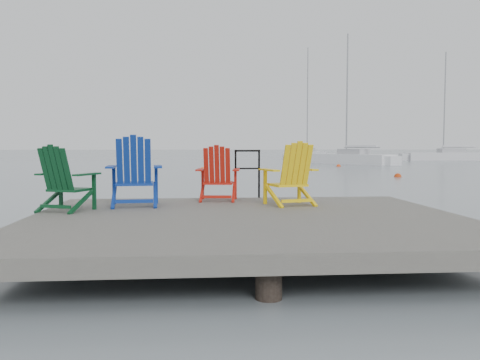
{
  "coord_description": "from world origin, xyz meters",
  "views": [
    {
      "loc": [
        -0.67,
        -6.95,
        1.47
      ],
      "look_at": [
        0.09,
        2.23,
        0.85
      ],
      "focal_mm": 38.0,
      "sensor_mm": 36.0,
      "label": 1
    }
  ],
  "objects": [
    {
      "name": "sailboat_mid",
      "position": [
        12.3,
        53.21,
        0.35
      ],
      "size": [
        6.96,
        10.0,
        13.54
      ],
      "rotation": [
        0.0,
        0.0,
        -0.49
      ],
      "color": "silver",
      "rests_on": "ground"
    },
    {
      "name": "sailboat_near",
      "position": [
        11.91,
        34.11,
        0.36
      ],
      "size": [
        6.02,
        7.75,
        10.97
      ],
      "rotation": [
        0.0,
        0.0,
        0.57
      ],
      "color": "silver",
      "rests_on": "ground"
    },
    {
      "name": "sailboat_far",
      "position": [
        24.86,
        43.08,
        0.36
      ],
      "size": [
        8.27,
        2.79,
        11.26
      ],
      "rotation": [
        0.0,
        0.0,
        1.49
      ],
      "color": "silver",
      "rests_on": "ground"
    },
    {
      "name": "handrail",
      "position": [
        0.25,
        2.45,
        1.04
      ],
      "size": [
        0.48,
        0.04,
        0.9
      ],
      "color": "black",
      "rests_on": "dock"
    },
    {
      "name": "chair_green",
      "position": [
        -2.65,
        0.74,
        0.98
      ],
      "size": [
        0.93,
        0.89,
        0.96
      ],
      "rotation": [
        0.0,
        0.0,
        -0.39
      ],
      "color": "#0A3A1B",
      "rests_on": "dock"
    },
    {
      "name": "ground",
      "position": [
        0.0,
        0.0,
        0.0
      ],
      "size": [
        400.0,
        400.0,
        0.0
      ],
      "primitive_type": "plane",
      "color": "slate",
      "rests_on": "ground"
    },
    {
      "name": "buoy_d",
      "position": [
        12.49,
        40.0,
        0.0
      ],
      "size": [
        0.36,
        0.36,
        0.36
      ],
      "primitive_type": "sphere",
      "color": "red",
      "rests_on": "ground"
    },
    {
      "name": "buoy_a",
      "position": [
        8.83,
        16.44,
        0.0
      ],
      "size": [
        0.35,
        0.35,
        0.35
      ],
      "primitive_type": "sphere",
      "color": "#B8340A",
      "rests_on": "ground"
    },
    {
      "name": "buoy_b",
      "position": [
        -0.38,
        23.6,
        0.0
      ],
      "size": [
        0.4,
        0.4,
        0.4
      ],
      "primitive_type": "sphere",
      "color": "#EA4E0D",
      "rests_on": "ground"
    },
    {
      "name": "chair_blue",
      "position": [
        -1.68,
        1.27,
        1.05
      ],
      "size": [
        0.93,
        0.87,
        1.1
      ],
      "rotation": [
        0.0,
        0.0,
        0.09
      ],
      "color": "navy",
      "rests_on": "dock"
    },
    {
      "name": "buoy_c",
      "position": [
        9.47,
        28.91,
        0.0
      ],
      "size": [
        0.32,
        0.32,
        0.32
      ],
      "primitive_type": "sphere",
      "color": "#E03E0D",
      "rests_on": "ground"
    },
    {
      "name": "chair_yellow",
      "position": [
        0.84,
        1.19,
        1.01
      ],
      "size": [
        0.94,
        0.89,
        1.01
      ],
      "rotation": [
        0.0,
        0.0,
        0.27
      ],
      "color": "yellow",
      "rests_on": "dock"
    },
    {
      "name": "dock",
      "position": [
        0.0,
        0.0,
        0.35
      ],
      "size": [
        6.0,
        5.0,
        1.4
      ],
      "color": "#2F2D29",
      "rests_on": "ground"
    },
    {
      "name": "chair_red",
      "position": [
        -0.32,
        1.98,
        0.98
      ],
      "size": [
        0.82,
        0.77,
        0.95
      ],
      "rotation": [
        0.0,
        0.0,
        -0.11
      ],
      "color": "#B0170C",
      "rests_on": "dock"
    }
  ]
}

